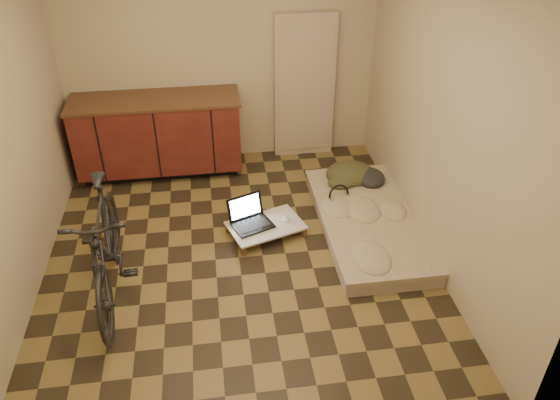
{
  "coord_description": "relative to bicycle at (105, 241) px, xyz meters",
  "views": [
    {
      "loc": [
        -0.18,
        -3.94,
        3.27
      ],
      "look_at": [
        0.4,
        0.09,
        0.55
      ],
      "focal_mm": 35.0,
      "sensor_mm": 36.0,
      "label": 1
    }
  ],
  "objects": [
    {
      "name": "room_shell",
      "position": [
        1.09,
        0.3,
        0.75
      ],
      "size": [
        3.5,
        4.0,
        2.6
      ],
      "color": "brown",
      "rests_on": "ground"
    },
    {
      "name": "futon",
      "position": [
        2.39,
        0.57,
        -0.47
      ],
      "size": [
        0.91,
        1.89,
        0.16
      ],
      "rotation": [
        0.0,
        0.0,
        -0.0
      ],
      "color": "tan",
      "rests_on": "ground"
    },
    {
      "name": "laptop",
      "position": [
        1.23,
        0.66,
        -0.38
      ],
      "size": [
        0.46,
        0.44,
        0.25
      ],
      "rotation": [
        0.0,
        0.0,
        0.38
      ],
      "color": "black",
      "rests_on": "lap_desk"
    },
    {
      "name": "cabinets",
      "position": [
        0.34,
        2.0,
        -0.08
      ],
      "size": [
        1.84,
        0.62,
        0.91
      ],
      "color": "black",
      "rests_on": "ground"
    },
    {
      "name": "lap_desk",
      "position": [
        1.38,
        0.62,
        -0.45
      ],
      "size": [
        0.81,
        0.65,
        0.12
      ],
      "rotation": [
        0.0,
        0.0,
        0.32
      ],
      "color": "brown",
      "rests_on": "ground"
    },
    {
      "name": "headphones",
      "position": [
        2.16,
        0.85,
        -0.3
      ],
      "size": [
        0.31,
        0.29,
        0.17
      ],
      "primitive_type": null,
      "rotation": [
        0.0,
        0.0,
        0.28
      ],
      "color": "black",
      "rests_on": "futon"
    },
    {
      "name": "bicycle",
      "position": [
        0.0,
        0.0,
        0.0
      ],
      "size": [
        0.6,
        1.73,
        1.1
      ],
      "primitive_type": "imported",
      "rotation": [
        0.0,
        0.0,
        0.06
      ],
      "color": "black",
      "rests_on": "ground"
    },
    {
      "name": "mouse",
      "position": [
        1.59,
        0.66,
        -0.41
      ],
      "size": [
        0.08,
        0.12,
        0.04
      ],
      "primitive_type": "ellipsoid",
      "rotation": [
        0.0,
        0.0,
        0.14
      ],
      "color": "silver",
      "rests_on": "lap_desk"
    },
    {
      "name": "clothing_pile",
      "position": [
        2.44,
        1.27,
        -0.28
      ],
      "size": [
        0.56,
        0.47,
        0.22
      ],
      "primitive_type": null,
      "rotation": [
        0.0,
        0.0,
        -0.0
      ],
      "color": "#383B22",
      "rests_on": "futon"
    },
    {
      "name": "appliance_panel",
      "position": [
        2.04,
        2.24,
        0.3
      ],
      "size": [
        0.7,
        0.1,
        1.7
      ],
      "primitive_type": "cube",
      "color": "#C3AE9A",
      "rests_on": "ground"
    }
  ]
}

